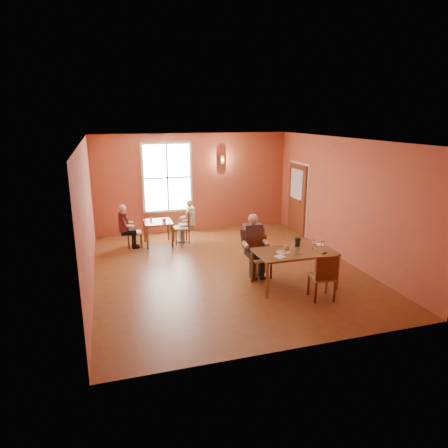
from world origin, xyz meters
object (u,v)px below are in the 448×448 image
object	(u,v)px
main_table	(294,268)
diner_white	(182,223)
diner_main	(261,249)
chair_diner_maroon	(134,232)
diner_maroon	(133,226)
chair_empty	(322,276)
chair_diner_white	(181,227)
second_table	(158,233)
chair_diner_main	(261,257)

from	to	relation	value
main_table	diner_white	distance (m)	4.02
main_table	diner_main	world-z (taller)	diner_main
main_table	chair_diner_maroon	bearing A→B (deg)	129.75
chair_diner_maroon	diner_maroon	xyz separation A→B (m)	(-0.03, 0.00, 0.17)
chair_empty	chair_diner_white	distance (m)	4.78
second_table	diner_white	size ratio (longest dim) A/B	0.65
chair_diner_main	chair_diner_maroon	size ratio (longest dim) A/B	1.08
chair_empty	chair_diner_maroon	size ratio (longest dim) A/B	1.12
second_table	diner_maroon	bearing A→B (deg)	180.00
diner_white	diner_main	bearing A→B (deg)	-158.40
chair_diner_maroon	diner_maroon	bearing A→B (deg)	-90.00
diner_main	diner_white	bearing A→B (deg)	-68.40
chair_empty	second_table	distance (m)	5.09
diner_main	second_table	distance (m)	3.57
second_table	diner_maroon	size ratio (longest dim) A/B	0.64
chair_diner_main	diner_white	xyz separation A→B (m)	(-1.19, 2.99, 0.12)
chair_diner_main	chair_diner_maroon	distance (m)	3.91
chair_diner_main	diner_maroon	xyz separation A→B (m)	(-2.55, 2.99, 0.13)
diner_main	second_table	size ratio (longest dim) A/B	1.79
chair_diner_white	chair_diner_maroon	bearing A→B (deg)	90.00
chair_diner_main	main_table	bearing A→B (deg)	127.57
main_table	chair_diner_white	bearing A→B (deg)	115.37
chair_empty	second_table	world-z (taller)	chair_empty
chair_diner_main	chair_empty	xyz separation A→B (m)	(0.74, -1.37, 0.02)
chair_diner_white	diner_maroon	bearing A→B (deg)	90.00
second_table	diner_maroon	world-z (taller)	diner_maroon
diner_main	chair_empty	size ratio (longest dim) A/B	1.42
chair_diner_main	diner_main	world-z (taller)	diner_main
diner_maroon	main_table	bearing A→B (deg)	40.03
chair_empty	diner_white	size ratio (longest dim) A/B	0.82
main_table	chair_diner_white	distance (m)	4.02
chair_diner_white	diner_maroon	distance (m)	1.34
second_table	chair_diner_maroon	size ratio (longest dim) A/B	0.90
chair_diner_white	second_table	bearing A→B (deg)	90.00
chair_empty	second_table	size ratio (longest dim) A/B	1.26
second_table	diner_white	world-z (taller)	diner_white
main_table	diner_main	distance (m)	0.85
main_table	diner_maroon	size ratio (longest dim) A/B	1.40
main_table	second_table	size ratio (longest dim) A/B	2.18
main_table	diner_main	xyz separation A→B (m)	(-0.50, 0.62, 0.29)
chair_diner_white	main_table	bearing A→B (deg)	-154.63
main_table	chair_diner_maroon	size ratio (longest dim) A/B	1.95
chair_diner_main	diner_maroon	world-z (taller)	diner_maroon
chair_empty	chair_diner_maroon	xyz separation A→B (m)	(-3.26, 4.36, -0.05)
chair_diner_main	diner_main	size ratio (longest dim) A/B	0.67
diner_main	diner_white	distance (m)	3.24
diner_white	chair_diner_maroon	distance (m)	1.34
second_table	chair_diner_white	distance (m)	0.66
main_table	diner_main	size ratio (longest dim) A/B	1.22
chair_diner_maroon	chair_diner_white	bearing A→B (deg)	90.00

